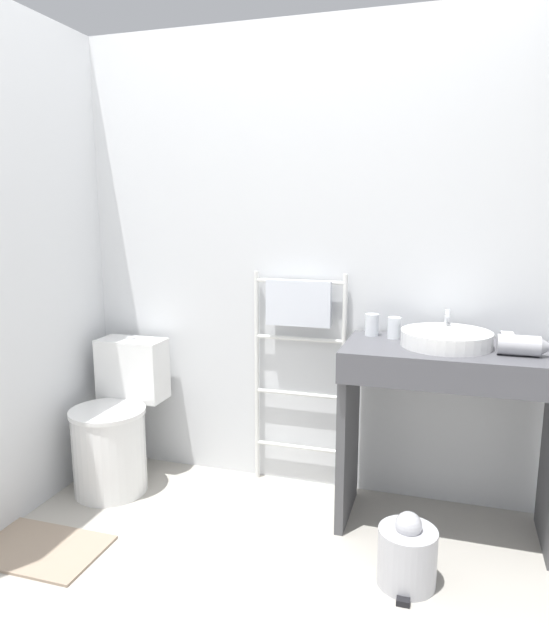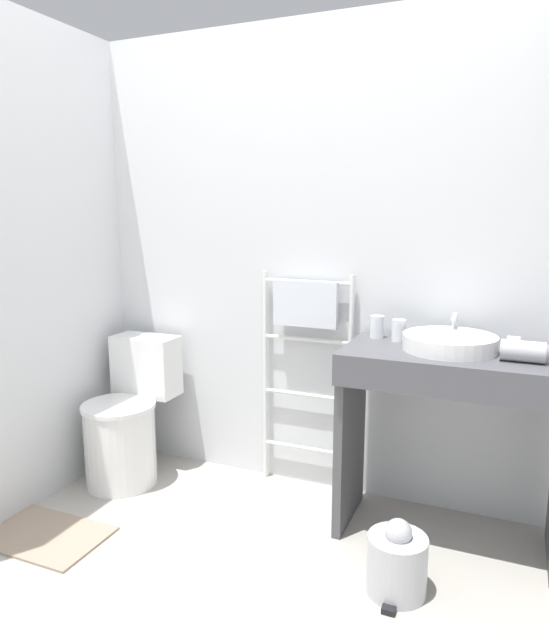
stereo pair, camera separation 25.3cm
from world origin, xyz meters
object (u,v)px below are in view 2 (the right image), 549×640
(toilet, at_px, (128,422))
(cup_near_edge, at_px, (399,330))
(hair_dryer, at_px, (526,351))
(towel_radiator, at_px, (306,335))
(cup_near_wall, at_px, (377,327))
(trash_bin, at_px, (397,562))
(sink_basin, at_px, (449,342))

(toilet, distance_m, cup_near_edge, 1.53)
(cup_near_edge, height_order, hair_dryer, cup_near_edge)
(towel_radiator, distance_m, hair_dryer, 1.06)
(toilet, xyz_separation_m, cup_near_wall, (1.30, 0.21, 0.59))
(cup_near_edge, relative_size, trash_bin, 0.33)
(toilet, height_order, trash_bin, toilet)
(towel_radiator, xyz_separation_m, cup_near_edge, (0.49, -0.10, 0.09))
(sink_basin, relative_size, cup_near_edge, 3.95)
(hair_dryer, bearing_deg, towel_radiator, 165.60)
(sink_basin, bearing_deg, hair_dryer, -12.36)
(hair_dryer, bearing_deg, toilet, -179.25)
(hair_dryer, bearing_deg, sink_basin, 167.64)
(towel_radiator, xyz_separation_m, hair_dryer, (1.02, -0.26, 0.08))
(trash_bin, bearing_deg, cup_near_edge, 103.37)
(trash_bin, bearing_deg, towel_radiator, 132.68)
(towel_radiator, bearing_deg, sink_basin, -15.23)
(towel_radiator, height_order, trash_bin, towel_radiator)
(toilet, bearing_deg, hair_dryer, 0.75)
(sink_basin, distance_m, cup_near_wall, 0.36)
(trash_bin, bearing_deg, toilet, 165.83)
(trash_bin, bearing_deg, hair_dryer, 46.14)
(toilet, distance_m, towel_radiator, 1.08)
(sink_basin, relative_size, hair_dryer, 1.77)
(towel_radiator, relative_size, cup_near_wall, 10.95)
(towel_radiator, distance_m, cup_near_edge, 0.51)
(sink_basin, height_order, cup_near_edge, cup_near_edge)
(sink_basin, distance_m, cup_near_edge, 0.25)
(cup_near_edge, bearing_deg, cup_near_wall, 163.95)
(toilet, distance_m, sink_basin, 1.74)
(cup_near_edge, distance_m, trash_bin, 0.98)
(hair_dryer, bearing_deg, trash_bin, -133.86)
(toilet, height_order, towel_radiator, towel_radiator)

